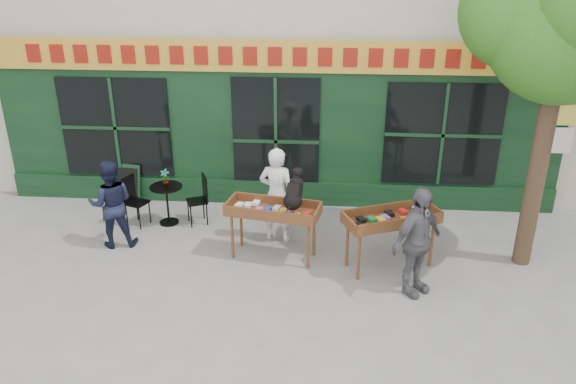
% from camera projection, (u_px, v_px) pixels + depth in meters
% --- Properties ---
extents(ground, '(80.00, 80.00, 0.00)m').
position_uv_depth(ground, '(263.00, 261.00, 9.42)').
color(ground, slate).
rests_on(ground, ground).
extents(street_tree, '(3.05, 2.90, 5.60)m').
position_uv_depth(street_tree, '(570.00, 4.00, 7.82)').
color(street_tree, '#382619').
rests_on(street_tree, ground).
extents(book_cart_center, '(1.59, 0.89, 0.99)m').
position_uv_depth(book_cart_center, '(273.00, 213.00, 9.23)').
color(book_cart_center, brown).
rests_on(book_cart_center, ground).
extents(dog, '(0.45, 0.65, 0.60)m').
position_uv_depth(dog, '(294.00, 188.00, 8.97)').
color(dog, black).
rests_on(dog, book_cart_center).
extents(woman, '(0.70, 0.52, 1.72)m').
position_uv_depth(woman, '(277.00, 195.00, 9.81)').
color(woman, silver).
rests_on(woman, ground).
extents(book_cart_right, '(1.62, 1.15, 0.99)m').
position_uv_depth(book_cart_right, '(391.00, 221.00, 8.95)').
color(book_cart_right, brown).
rests_on(book_cart_right, ground).
extents(man_right, '(1.02, 0.99, 1.72)m').
position_uv_depth(man_right, '(417.00, 242.00, 8.23)').
color(man_right, '#515155').
rests_on(man_right, ground).
extents(bistro_table, '(0.60, 0.60, 0.76)m').
position_uv_depth(bistro_table, '(167.00, 197.00, 10.51)').
color(bistro_table, black).
rests_on(bistro_table, ground).
extents(bistro_chair_left, '(0.47, 0.47, 0.95)m').
position_uv_depth(bistro_chair_left, '(133.00, 197.00, 10.48)').
color(bistro_chair_left, black).
rests_on(bistro_chair_left, ground).
extents(bistro_chair_right, '(0.48, 0.48, 0.95)m').
position_uv_depth(bistro_chair_right, '(201.00, 195.00, 10.53)').
color(bistro_chair_right, black).
rests_on(bistro_chair_right, ground).
extents(potted_plant, '(0.19, 0.14, 0.33)m').
position_uv_depth(potted_plant, '(165.00, 178.00, 10.35)').
color(potted_plant, gray).
rests_on(potted_plant, bistro_table).
extents(man_left, '(0.89, 0.76, 1.57)m').
position_uv_depth(man_left, '(111.00, 204.00, 9.63)').
color(man_left, black).
rests_on(man_left, ground).
extents(chalkboard, '(0.58, 0.28, 0.79)m').
position_uv_depth(chalkboard, '(127.00, 184.00, 11.48)').
color(chalkboard, black).
rests_on(chalkboard, ground).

